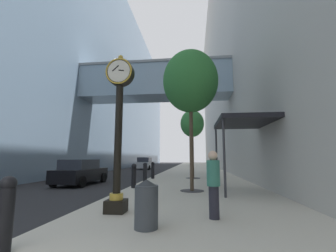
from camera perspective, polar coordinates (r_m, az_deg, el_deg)
ground_plane at (r=28.50m, az=-0.35°, el=-11.43°), size 110.00×110.00×0.00m
sidewalk_right at (r=31.27m, az=6.83°, el=-10.95°), size 6.98×80.00×0.14m
building_block_left at (r=36.91m, az=-18.85°, el=12.06°), size 23.79×80.00×28.27m
building_block_right at (r=35.98m, az=19.89°, el=18.82°), size 9.00×80.00×35.32m
street_clock at (r=6.85m, az=-12.43°, el=0.95°), size 0.84×0.55×4.70m
bollard_nearest at (r=4.81m, az=-35.92°, el=-17.21°), size 0.26×0.26×1.23m
bollard_third at (r=9.44m, az=-13.05°, el=-13.26°), size 0.26×0.26×1.23m
bollard_fourth at (r=11.97m, az=-8.67°, el=-12.23°), size 0.26×0.26×1.23m
bollard_fifth at (r=14.55m, az=-5.85°, el=-11.52°), size 0.26×0.26×1.23m
bollard_sixth at (r=17.15m, az=-3.89°, el=-11.01°), size 0.26×0.26×1.23m
street_tree_near at (r=11.45m, az=5.72°, el=11.13°), size 2.73×2.73×6.88m
street_tree_mid_near at (r=17.64m, az=6.16°, el=0.47°), size 1.83×1.83×5.24m
trash_bin at (r=5.27m, az=-5.51°, el=-18.90°), size 0.53×0.53×1.05m
pedestrian_walking at (r=14.12m, az=11.30°, el=-10.49°), size 0.52×0.44×1.70m
pedestrian_by_clock at (r=6.09m, az=11.47°, el=-13.75°), size 0.46×0.46×1.72m
storefront_awning at (r=11.14m, az=18.30°, el=0.66°), size 2.40×3.60×3.30m
car_silver_near at (r=33.44m, az=-5.91°, el=-9.46°), size 2.15×4.22×1.72m
car_black_mid at (r=15.49m, az=-21.30°, el=-10.88°), size 2.08×4.22×1.57m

